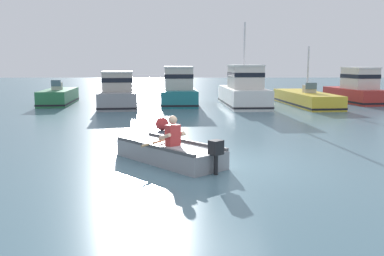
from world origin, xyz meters
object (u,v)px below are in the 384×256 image
mooring_buoy (162,124)px  moored_boat_white (244,91)px  moored_boat_grey (118,93)px  moored_boat_yellow (306,99)px  moored_boat_green (59,97)px  moored_boat_red (357,90)px  moored_boat_teal (178,91)px  rowboat_with_person (167,152)px

mooring_buoy → moored_boat_white: bearing=64.2°
moored_boat_grey → moored_boat_yellow: size_ratio=0.86×
moored_boat_green → moored_boat_red: (18.17, 0.67, 0.38)m
moored_boat_grey → moored_boat_yellow: 10.82m
moored_boat_green → moored_boat_teal: size_ratio=0.93×
moored_boat_red → moored_boat_white: bearing=-164.5°
rowboat_with_person → moored_boat_teal: 14.59m
rowboat_with_person → mooring_buoy: size_ratio=6.59×
rowboat_with_person → mooring_buoy: bearing=94.9°
rowboat_with_person → moored_boat_white: 14.04m
moored_boat_white → mooring_buoy: size_ratio=12.62×
moored_boat_white → moored_boat_yellow: size_ratio=0.87×
moored_boat_grey → moored_boat_white: bearing=0.3°
moored_boat_green → moored_boat_red: bearing=2.1°
moored_boat_white → mooring_buoy: moored_boat_white is taller
moored_boat_grey → moored_boat_white: moored_boat_white is taller
moored_boat_red → mooring_buoy: (-11.41, -10.61, -0.56)m
moored_boat_grey → rowboat_with_person: bearing=-75.9°
moored_boat_teal → moored_boat_red: (11.00, 0.96, -0.02)m
mooring_buoy → rowboat_with_person: bearing=-85.1°
moored_boat_red → moored_boat_yellow: bearing=-156.6°
moored_boat_yellow → moored_boat_red: bearing=23.4°
moored_boat_teal → moored_boat_yellow: (7.43, -0.59, -0.46)m
moored_boat_teal → mooring_buoy: size_ratio=11.20×
moored_boat_teal → moored_boat_white: (3.74, -1.06, 0.05)m
moored_boat_white → moored_boat_red: bearing=15.5°
mooring_buoy → moored_boat_grey: bearing=109.1°
rowboat_with_person → moored_boat_red: moored_boat_red is taller
rowboat_with_person → moored_boat_grey: 13.92m
moored_boat_teal → moored_boat_red: bearing=5.0°
moored_boat_green → moored_boat_yellow: moored_boat_yellow is taller
mooring_buoy → moored_boat_green: bearing=124.2°
mooring_buoy → moored_boat_red: bearing=42.9°
rowboat_with_person → moored_boat_red: size_ratio=0.62×
moored_boat_green → moored_boat_yellow: 14.63m
moored_boat_white → moored_boat_yellow: moored_boat_white is taller
rowboat_with_person → moored_boat_green: size_ratio=0.64×
rowboat_with_person → moored_boat_teal: moored_boat_teal is taller
rowboat_with_person → moored_boat_yellow: moored_boat_yellow is taller
moored_boat_teal → moored_boat_white: moored_boat_white is taller
moored_boat_white → rowboat_with_person: bearing=-105.4°
moored_boat_yellow → moored_boat_teal: bearing=175.5°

